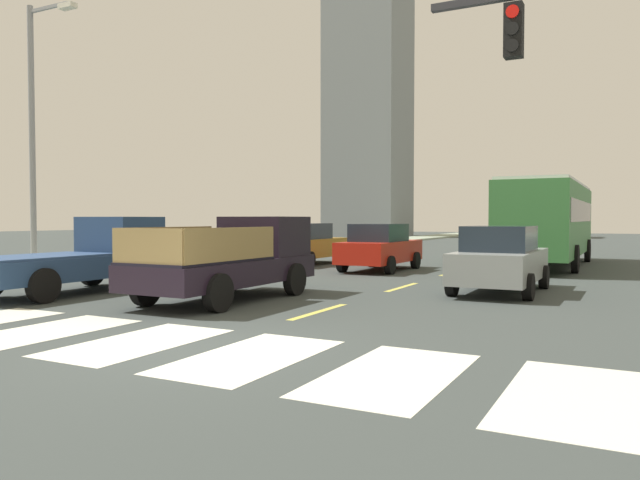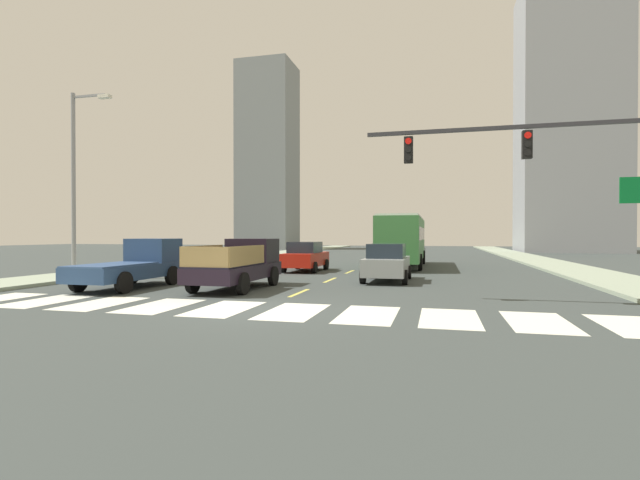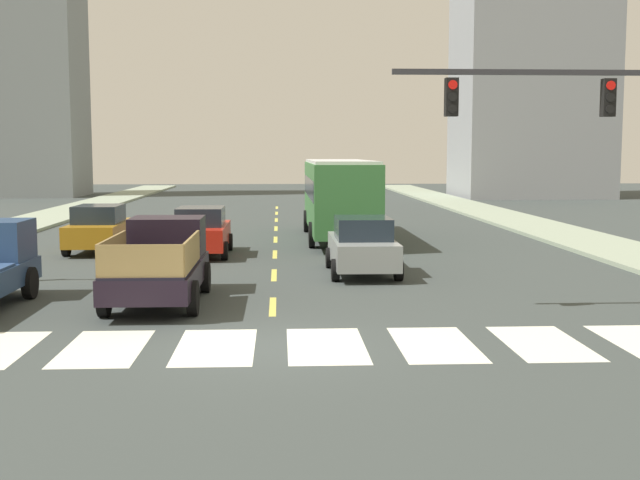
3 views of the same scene
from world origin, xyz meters
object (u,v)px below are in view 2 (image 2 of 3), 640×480
pickup_stakebed (240,264)px  streetlight_left (76,176)px  city_bus (403,237)px  sedan_mid (305,256)px  pickup_dark (136,264)px  sedan_near_right (387,262)px  traffic_signal_gantry (568,165)px  sedan_near_left (253,255)px

pickup_stakebed → streetlight_left: size_ratio=0.58×
pickup_stakebed → city_bus: city_bus is taller
streetlight_left → sedan_mid: bearing=36.9°
pickup_dark → sedan_near_right: 10.80m
city_bus → sedan_mid: (-5.25, -5.08, -1.09)m
pickup_dark → sedan_near_right: (9.68, 4.80, -0.06)m
city_bus → streetlight_left: 19.40m
pickup_dark → traffic_signal_gantry: traffic_signal_gantry is taller
pickup_stakebed → city_bus: (5.40, 13.95, 1.02)m
sedan_near_right → streetlight_left: 15.51m
sedan_near_left → city_bus: bearing=25.0°
city_bus → streetlight_left: streetlight_left is taller
sedan_mid → pickup_stakebed: bearing=-89.6°
pickup_stakebed → sedan_near_left: size_ratio=1.18×
pickup_dark → streetlight_left: (-5.08, 2.43, 4.05)m
city_bus → traffic_signal_gantry: (5.99, -15.94, 2.24)m
traffic_signal_gantry → streetlight_left: bearing=169.8°
traffic_signal_gantry → pickup_stakebed: bearing=170.1°
sedan_near_right → sedan_mid: bearing=138.0°
pickup_stakebed → sedan_mid: pickup_stakebed is taller
pickup_stakebed → streetlight_left: 10.35m
city_bus → sedan_near_left: city_bus is taller
city_bus → pickup_stakebed: bearing=-109.0°
sedan_mid → sedan_near_right: bearing=-40.9°
sedan_mid → streetlight_left: size_ratio=0.49×
sedan_mid → city_bus: bearing=45.4°
pickup_dark → sedan_mid: pickup_dark is taller
sedan_near_right → sedan_near_left: 10.90m
sedan_mid → streetlight_left: (-9.52, -7.14, 4.11)m
traffic_signal_gantry → sedan_mid: bearing=136.0°
sedan_mid → streetlight_left: bearing=-141.8°
pickup_stakebed → traffic_signal_gantry: (11.39, -1.99, 3.26)m
pickup_stakebed → sedan_mid: bearing=91.3°
pickup_dark → city_bus: (9.68, 14.64, 1.03)m
sedan_near_left → traffic_signal_gantry: 19.63m
pickup_dark → streetlight_left: size_ratio=0.58×
city_bus → sedan_near_right: 9.90m
traffic_signal_gantry → streetlight_left: streetlight_left is taller
city_bus → streetlight_left: size_ratio=1.20×
city_bus → sedan_mid: size_ratio=2.45×
city_bus → sedan_mid: bearing=-133.8°
sedan_mid → traffic_signal_gantry: size_ratio=0.49×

